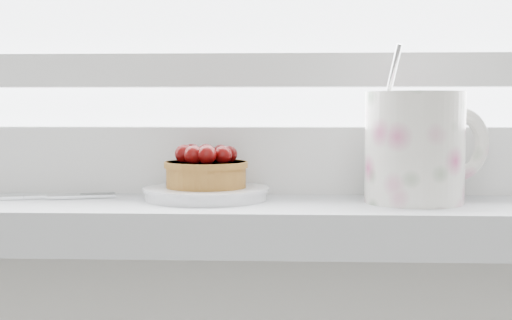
# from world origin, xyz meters

# --- Properties ---
(saucer) EXTENTS (0.12, 0.12, 0.01)m
(saucer) POSITION_xyz_m (-0.05, 1.90, 0.95)
(saucer) COLOR silver
(saucer) RESTS_ON windowsill
(raspberry_tart) EXTENTS (0.08, 0.08, 0.04)m
(raspberry_tart) POSITION_xyz_m (-0.05, 1.90, 0.97)
(raspberry_tart) COLOR brown
(raspberry_tart) RESTS_ON saucer
(floral_mug) EXTENTS (0.14, 0.12, 0.15)m
(floral_mug) POSITION_xyz_m (0.16, 1.89, 1.00)
(floral_mug) COLOR silver
(floral_mug) RESTS_ON windowsill
(fork) EXTENTS (0.21, 0.08, 0.00)m
(fork) POSITION_xyz_m (-0.24, 1.89, 0.94)
(fork) COLOR silver
(fork) RESTS_ON windowsill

